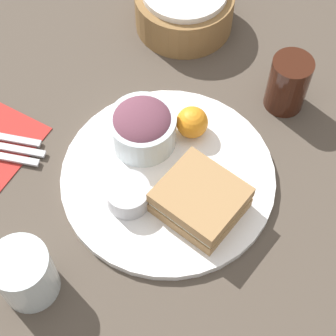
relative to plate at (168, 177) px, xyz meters
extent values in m
plane|color=#4C4238|center=(0.00, 0.00, -0.01)|extent=(4.00, 4.00, 0.00)
cylinder|color=white|center=(0.00, 0.00, 0.00)|extent=(0.34, 0.34, 0.01)
cube|color=#A37A4C|center=(0.07, -0.03, 0.02)|extent=(0.13, 0.12, 0.02)
cube|color=silver|center=(0.07, -0.03, 0.03)|extent=(0.13, 0.12, 0.01)
cube|color=#A37A4C|center=(0.07, -0.03, 0.05)|extent=(0.13, 0.12, 0.02)
cylinder|color=silver|center=(-0.07, 0.04, 0.04)|extent=(0.11, 0.11, 0.06)
ellipsoid|color=brown|center=(-0.07, 0.04, 0.06)|extent=(0.10, 0.10, 0.05)
cylinder|color=#B7B7BC|center=(-0.03, -0.07, 0.03)|extent=(0.07, 0.07, 0.04)
sphere|color=orange|center=(-0.01, 0.09, 0.03)|extent=(0.05, 0.05, 0.05)
cylinder|color=#38190F|center=(0.10, 0.23, 0.04)|extent=(0.07, 0.07, 0.10)
cylinder|color=olive|center=(-0.14, 0.31, 0.03)|extent=(0.18, 0.18, 0.07)
cylinder|color=silver|center=(-0.08, -0.25, 0.04)|extent=(0.08, 0.08, 0.09)
camera|label=1|loc=(0.22, -0.39, 0.76)|focal=60.00mm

